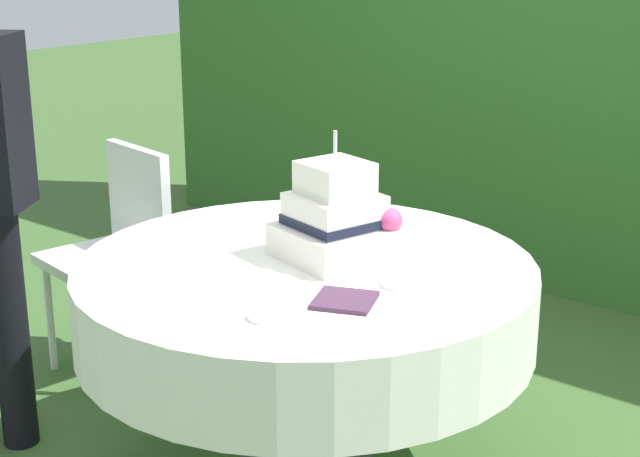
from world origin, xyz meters
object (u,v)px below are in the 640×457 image
object	(u,v)px
wedding_cake	(336,220)
serving_plate_far	(401,283)
serving_plate_near	(267,316)
napkin_stack	(345,300)
garden_chair	(119,238)
cake_table	(305,302)

from	to	relation	value
wedding_cake	serving_plate_far	distance (m)	0.32
serving_plate_near	napkin_stack	distance (m)	0.23
serving_plate_far	garden_chair	xyz separation A→B (m)	(-1.44, 0.18, -0.21)
garden_chair	wedding_cake	bearing A→B (deg)	-5.08
serving_plate_near	garden_chair	world-z (taller)	garden_chair
cake_table	napkin_stack	distance (m)	0.37
serving_plate_near	serving_plate_far	size ratio (longest dim) A/B	0.90
wedding_cake	serving_plate_far	world-z (taller)	wedding_cake
cake_table	garden_chair	xyz separation A→B (m)	(-1.11, 0.20, -0.07)
wedding_cake	cake_table	bearing A→B (deg)	-113.93
cake_table	garden_chair	world-z (taller)	garden_chair
napkin_stack	serving_plate_near	bearing A→B (deg)	-113.42
cake_table	serving_plate_far	world-z (taller)	serving_plate_far
cake_table	serving_plate_far	xyz separation A→B (m)	(0.33, 0.02, 0.13)
serving_plate_far	napkin_stack	xyz separation A→B (m)	(-0.04, -0.20, 0.00)
serving_plate_near	wedding_cake	bearing A→B (deg)	107.39
serving_plate_far	wedding_cake	bearing A→B (deg)	165.22
cake_table	wedding_cake	xyz separation A→B (m)	(0.04, 0.10, 0.25)
wedding_cake	serving_plate_far	size ratio (longest dim) A/B	3.43
wedding_cake	napkin_stack	bearing A→B (deg)	-48.72
napkin_stack	serving_plate_far	bearing A→B (deg)	77.52
cake_table	serving_plate_near	bearing A→B (deg)	-63.56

